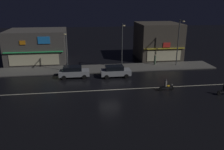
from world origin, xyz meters
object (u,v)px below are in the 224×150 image
(parked_car_trailing, at_px, (115,71))
(motorcycle_lead, at_px, (166,86))
(pedestrian_on_sidewalk, at_px, (155,60))
(streetlamp_east, at_px, (179,39))
(streetlamp_west, at_px, (66,48))
(parked_car_near_kerb, at_px, (74,72))
(traffic_cone, at_px, (106,72))
(streetlamp_mid, at_px, (122,42))

(parked_car_trailing, xyz_separation_m, motorcycle_lead, (5.40, -6.20, -0.24))
(pedestrian_on_sidewalk, bearing_deg, streetlamp_east, -150.24)
(streetlamp_west, distance_m, parked_car_near_kerb, 4.06)
(parked_car_trailing, distance_m, traffic_cone, 1.94)
(streetlamp_mid, bearing_deg, motorcycle_lead, -70.41)
(pedestrian_on_sidewalk, distance_m, traffic_cone, 9.66)
(parked_car_near_kerb, bearing_deg, streetlamp_west, 110.98)
(pedestrian_on_sidewalk, xyz_separation_m, parked_car_near_kerb, (-13.57, -4.78, -0.09))
(parked_car_near_kerb, relative_size, traffic_cone, 7.82)
(streetlamp_mid, xyz_separation_m, motorcycle_lead, (3.68, -10.35, -3.65))
(streetlamp_mid, xyz_separation_m, pedestrian_on_sidewalk, (5.90, 1.11, -3.32))
(traffic_cone, bearing_deg, streetlamp_mid, 43.30)
(parked_car_trailing, bearing_deg, pedestrian_on_sidewalk, -145.39)
(parked_car_near_kerb, height_order, traffic_cone, parked_car_near_kerb)
(streetlamp_east, bearing_deg, streetlamp_west, -176.58)
(motorcycle_lead, distance_m, traffic_cone, 10.07)
(streetlamp_west, height_order, parked_car_trailing, streetlamp_west)
(streetlamp_west, relative_size, traffic_cone, 11.01)
(parked_car_near_kerb, distance_m, motorcycle_lead, 13.18)
(streetlamp_east, relative_size, traffic_cone, 13.70)
(streetlamp_east, xyz_separation_m, parked_car_trailing, (-11.06, -4.19, -3.69))
(streetlamp_east, distance_m, motorcycle_lead, 12.47)
(streetlamp_east, xyz_separation_m, parked_car_near_kerb, (-17.03, -3.72, -3.69))
(pedestrian_on_sidewalk, distance_m, parked_car_trailing, 9.25)
(streetlamp_mid, relative_size, motorcycle_lead, 3.69)
(streetlamp_mid, relative_size, streetlamp_east, 0.93)
(streetlamp_west, distance_m, motorcycle_lead, 15.81)
(streetlamp_west, xyz_separation_m, traffic_cone, (5.76, -1.73, -3.51))
(streetlamp_mid, distance_m, parked_car_trailing, 5.64)
(streetlamp_mid, relative_size, pedestrian_on_sidewalk, 4.01)
(traffic_cone, bearing_deg, parked_car_near_kerb, -169.06)
(pedestrian_on_sidewalk, relative_size, parked_car_near_kerb, 0.41)
(parked_car_trailing, relative_size, traffic_cone, 7.82)
(streetlamp_west, distance_m, pedestrian_on_sidewalk, 15.01)
(streetlamp_west, xyz_separation_m, pedestrian_on_sidewalk, (14.59, 2.14, -2.82))
(motorcycle_lead, bearing_deg, traffic_cone, -41.22)
(streetlamp_east, distance_m, parked_car_trailing, 12.39)
(streetlamp_mid, distance_m, parked_car_near_kerb, 9.17)
(pedestrian_on_sidewalk, bearing_deg, streetlamp_mid, 57.49)
(streetlamp_mid, bearing_deg, parked_car_trailing, -112.46)
(streetlamp_east, relative_size, pedestrian_on_sidewalk, 4.31)
(pedestrian_on_sidewalk, height_order, parked_car_near_kerb, pedestrian_on_sidewalk)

